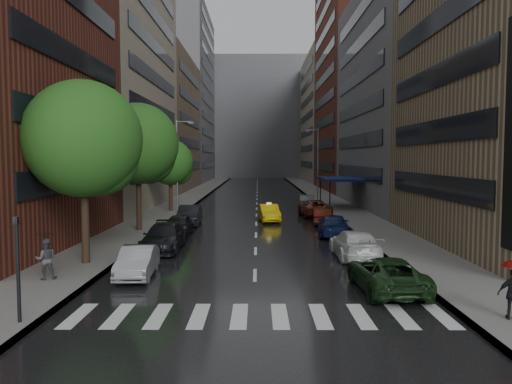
% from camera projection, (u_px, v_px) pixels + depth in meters
% --- Properties ---
extents(ground, '(220.00, 220.00, 0.00)m').
position_uv_depth(ground, '(254.00, 300.00, 19.24)').
color(ground, gray).
rests_on(ground, ground).
extents(road, '(14.00, 140.00, 0.01)m').
position_uv_depth(road, '(257.00, 197.00, 69.12)').
color(road, black).
rests_on(road, ground).
extents(sidewalk_left, '(4.00, 140.00, 0.15)m').
position_uv_depth(sidewalk_left, '(192.00, 196.00, 69.15)').
color(sidewalk_left, gray).
rests_on(sidewalk_left, ground).
extents(sidewalk_right, '(4.00, 140.00, 0.15)m').
position_uv_depth(sidewalk_right, '(322.00, 196.00, 69.08)').
color(sidewalk_right, gray).
rests_on(sidewalk_right, ground).
extents(crosswalk, '(13.15, 2.80, 0.01)m').
position_uv_depth(crosswalk, '(260.00, 316.00, 17.25)').
color(crosswalk, silver).
rests_on(crosswalk, ground).
extents(buildings_left, '(8.00, 108.00, 38.00)m').
position_uv_depth(buildings_left, '(160.00, 89.00, 76.83)').
color(buildings_left, maroon).
rests_on(buildings_left, ground).
extents(buildings_right, '(8.05, 109.10, 36.00)m').
position_uv_depth(buildings_right, '(357.00, 93.00, 74.70)').
color(buildings_right, '#937A5B').
rests_on(buildings_right, ground).
extents(building_far, '(40.00, 14.00, 32.00)m').
position_uv_depth(building_far, '(257.00, 119.00, 135.84)').
color(building_far, slate).
rests_on(building_far, ground).
extents(tree_near, '(5.86, 5.86, 9.34)m').
position_uv_depth(tree_near, '(83.00, 139.00, 24.89)').
color(tree_near, '#382619').
rests_on(tree_near, ground).
extents(tree_mid, '(5.92, 5.92, 9.44)m').
position_uv_depth(tree_mid, '(138.00, 144.00, 36.26)').
color(tree_mid, '#382619').
rests_on(tree_mid, ground).
extents(tree_far, '(4.57, 4.57, 7.28)m').
position_uv_depth(tree_far, '(170.00, 162.00, 49.62)').
color(tree_far, '#382619').
rests_on(tree_far, ground).
extents(taxi, '(2.01, 4.58, 1.46)m').
position_uv_depth(taxi, '(269.00, 213.00, 42.70)').
color(taxi, yellow).
rests_on(taxi, ground).
extents(parked_cars_left, '(2.21, 21.96, 1.59)m').
position_uv_depth(parked_cars_left, '(172.00, 231.00, 32.16)').
color(parked_cars_left, gray).
rests_on(parked_cars_left, ground).
extents(parked_cars_right, '(2.87, 38.15, 1.54)m').
position_uv_depth(parked_cars_right, '(331.00, 223.00, 35.88)').
color(parked_cars_right, black).
rests_on(parked_cars_right, ground).
extents(ped_black_umbrella, '(1.05, 0.98, 2.09)m').
position_uv_depth(ped_black_umbrella, '(46.00, 252.00, 21.77)').
color(ped_black_umbrella, '#454449').
rests_on(ped_black_umbrella, sidewalk_left).
extents(traffic_light, '(0.18, 0.15, 3.45)m').
position_uv_depth(traffic_light, '(18.00, 259.00, 16.04)').
color(traffic_light, black).
rests_on(traffic_light, sidewalk_left).
extents(street_lamp_left, '(1.74, 0.22, 9.00)m').
position_uv_depth(street_lamp_left, '(178.00, 163.00, 48.86)').
color(street_lamp_left, gray).
rests_on(street_lamp_left, sidewalk_left).
extents(street_lamp_right, '(1.74, 0.22, 9.00)m').
position_uv_depth(street_lamp_right, '(317.00, 162.00, 63.76)').
color(street_lamp_right, gray).
rests_on(street_lamp_right, sidewalk_right).
extents(awning, '(4.00, 8.00, 3.12)m').
position_uv_depth(awning, '(340.00, 179.00, 53.90)').
color(awning, navy).
rests_on(awning, sidewalk_right).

